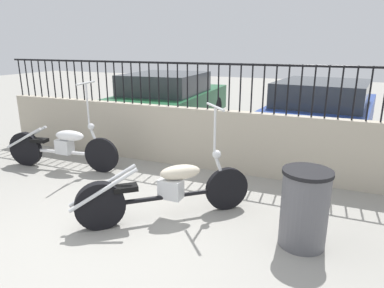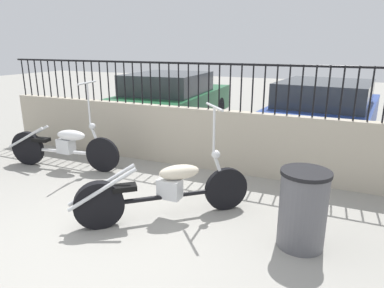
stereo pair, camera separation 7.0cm
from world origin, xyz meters
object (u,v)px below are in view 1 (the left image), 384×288
object	(u,v)px
trash_bin	(304,208)
car_blue	(321,112)
motorcycle_black	(159,191)
motorcycle_white	(58,146)
car_green	(168,100)

from	to	relation	value
trash_bin	car_blue	xyz separation A→B (m)	(-0.09, 4.30, 0.26)
motorcycle_black	car_blue	xyz separation A→B (m)	(1.57, 4.40, 0.31)
motorcycle_white	car_blue	bearing A→B (deg)	31.63
motorcycle_white	trash_bin	size ratio (longest dim) A/B	2.46
car_green	car_blue	xyz separation A→B (m)	(3.67, -0.01, -0.02)
car_blue	car_green	bearing A→B (deg)	96.19
motorcycle_black	car_blue	bearing A→B (deg)	29.40
motorcycle_black	motorcycle_white	distance (m)	2.63
motorcycle_black	trash_bin	xyz separation A→B (m)	(1.66, 0.10, 0.05)
motorcycle_white	trash_bin	world-z (taller)	motorcycle_white
car_blue	motorcycle_white	bearing A→B (deg)	137.11
motorcycle_black	car_green	distance (m)	4.90
car_green	car_blue	world-z (taller)	car_green
trash_bin	car_blue	world-z (taller)	car_blue
motorcycle_black	car_green	size ratio (longest dim) A/B	0.40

